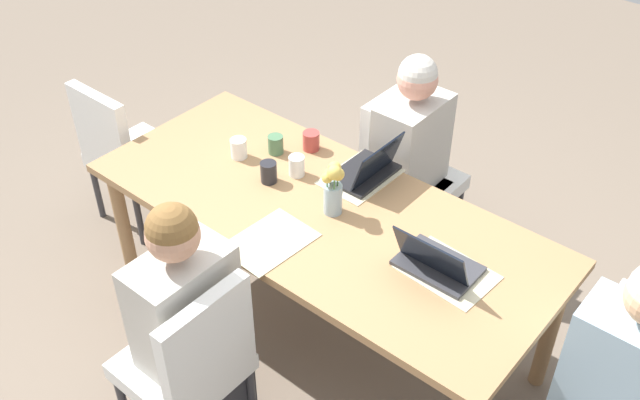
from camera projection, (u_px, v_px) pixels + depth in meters
name	position (u px, v px, depth m)	size (l,w,h in m)	color
ground_plane	(320.00, 324.00, 3.64)	(10.00, 10.00, 0.00)	#756656
dining_table	(320.00, 222.00, 3.23)	(2.15, 0.92, 0.75)	#9E754C
chair_far_left_near	(192.00, 361.00, 2.83)	(0.44, 0.44, 0.90)	silver
person_far_left_near	(190.00, 338.00, 2.88)	(0.36, 0.40, 1.19)	#2D2D33
chair_near_left_far	(403.00, 166.00, 3.86)	(0.44, 0.44, 0.90)	silver
person_near_left_far	(409.00, 172.00, 3.77)	(0.36, 0.40, 1.19)	#2D2D33
chair_head_right_right_near	(125.00, 150.00, 3.99)	(0.44, 0.44, 0.90)	silver
flower_vase	(333.00, 186.00, 3.08)	(0.10, 0.10, 0.26)	#8EA8B7
placemat_far_left_near	(270.00, 241.00, 3.01)	(0.36, 0.26, 0.00)	beige
placemat_head_left_left_mid	(447.00, 272.00, 2.86)	(0.36, 0.26, 0.00)	beige
placemat_near_left_far	(360.00, 177.00, 3.37)	(0.36, 0.26, 0.00)	beige
laptop_near_left_far	(368.00, 170.00, 3.34)	(0.22, 0.32, 0.21)	black
laptop_head_left_left_mid	(436.00, 263.00, 2.85)	(0.32, 0.22, 0.20)	#38383D
coffee_mug_near_left	(239.00, 148.00, 3.47)	(0.08, 0.08, 0.10)	white
coffee_mug_near_right	(276.00, 144.00, 3.50)	(0.08, 0.08, 0.09)	#47704C
coffee_mug_centre_left	(269.00, 172.00, 3.31)	(0.08, 0.08, 0.10)	#232328
coffee_mug_centre_right	(297.00, 166.00, 3.35)	(0.07, 0.07, 0.10)	white
coffee_mug_far_left	(311.00, 141.00, 3.52)	(0.08, 0.08, 0.09)	#AD3D38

